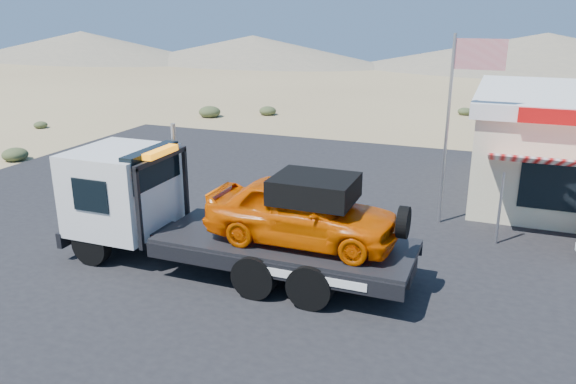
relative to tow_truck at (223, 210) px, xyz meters
name	(u,v)px	position (x,y,z in m)	size (l,w,h in m)	color
ground	(252,254)	(0.28, 1.08, -1.69)	(120.00, 120.00, 0.00)	#8A734E
asphalt_lot	(347,227)	(2.28, 4.08, -1.68)	(32.00, 24.00, 0.02)	black
tow_truck	(223,210)	(0.00, 0.00, 0.00)	(9.39, 2.78, 3.14)	black
flagpole	(457,109)	(5.21, 5.58, 2.08)	(1.55, 0.10, 6.00)	#99999E
desert_scrub	(105,140)	(-12.29, 10.53, -1.37)	(28.59, 36.59, 0.75)	#2D3B1F
distant_hills	(368,51)	(-9.49, 56.22, 0.20)	(126.00, 48.00, 4.20)	#726B59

